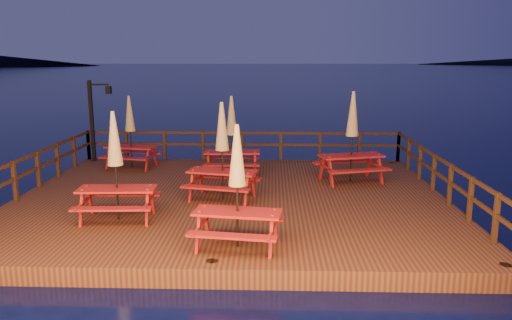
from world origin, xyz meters
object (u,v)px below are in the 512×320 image
(picnic_table_0, at_px, (352,135))
(picnic_table_2, at_px, (232,134))
(lamp_post, at_px, (95,113))
(picnic_table_1, at_px, (116,164))

(picnic_table_0, height_order, picnic_table_2, picnic_table_0)
(lamp_post, distance_m, picnic_table_1, 7.33)
(lamp_post, height_order, picnic_table_2, lamp_post)
(picnic_table_1, bearing_deg, picnic_table_0, 29.05)
(lamp_post, bearing_deg, picnic_table_0, -17.34)
(lamp_post, height_order, picnic_table_1, lamp_post)
(lamp_post, height_order, picnic_table_0, lamp_post)
(picnic_table_1, bearing_deg, lamp_post, 109.26)
(lamp_post, xyz_separation_m, picnic_table_1, (2.83, -6.75, -0.43))
(picnic_table_0, xyz_separation_m, picnic_table_1, (-6.17, -3.94, -0.10))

